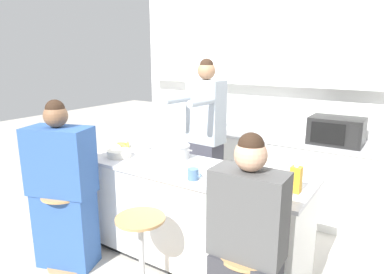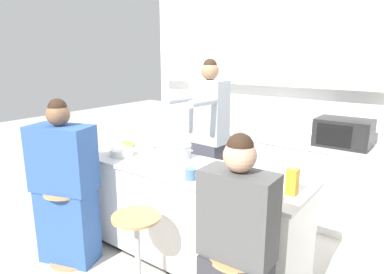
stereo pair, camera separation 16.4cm
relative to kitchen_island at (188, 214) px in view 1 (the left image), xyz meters
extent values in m
plane|color=#B2ADA3|center=(0.00, 0.00, -0.45)|extent=(16.00, 16.00, 0.00)
cube|color=silver|center=(0.00, 1.85, 0.90)|extent=(3.77, 0.06, 2.70)
cube|color=white|center=(0.00, 1.74, 1.38)|extent=(3.47, 0.16, 0.75)
cube|color=white|center=(0.00, 1.49, -0.01)|extent=(3.47, 0.63, 0.87)
cube|color=#BCBCC1|center=(0.00, 1.49, 0.44)|extent=(3.50, 0.66, 0.03)
cube|color=black|center=(0.00, 0.00, -0.42)|extent=(1.97, 0.56, 0.06)
cube|color=white|center=(0.00, 0.00, 0.01)|extent=(2.05, 0.64, 0.79)
cube|color=#BCBCC1|center=(0.00, 0.00, 0.42)|extent=(2.09, 0.68, 0.03)
cylinder|color=tan|center=(-0.84, -0.64, -0.44)|extent=(0.38, 0.38, 0.01)
cylinder|color=#B7BABC|center=(-0.84, -0.64, -0.11)|extent=(0.04, 0.04, 0.64)
cylinder|color=tan|center=(-0.84, -0.64, 0.22)|extent=(0.36, 0.36, 0.02)
cylinder|color=#B7BABC|center=(0.00, -0.62, -0.11)|extent=(0.04, 0.04, 0.64)
cylinder|color=tan|center=(0.00, -0.62, 0.22)|extent=(0.36, 0.36, 0.02)
cylinder|color=tan|center=(0.84, -0.60, 0.22)|extent=(0.36, 0.36, 0.02)
cube|color=#383842|center=(-0.20, 0.64, 0.02)|extent=(0.32, 0.24, 0.93)
cube|color=#9EA8B2|center=(-0.20, 0.64, 0.80)|extent=(0.37, 0.25, 0.64)
cylinder|color=#9EA8B2|center=(-0.37, 0.36, 0.94)|extent=(0.09, 0.36, 0.07)
cylinder|color=#9EA8B2|center=(-0.08, 0.34, 0.94)|extent=(0.09, 0.36, 0.07)
sphere|color=#936B4C|center=(-0.20, 0.64, 1.21)|extent=(0.19, 0.19, 0.18)
sphere|color=black|center=(-0.20, 0.64, 1.26)|extent=(0.15, 0.15, 0.14)
cube|color=#2D5193|center=(-0.85, -0.63, -0.11)|extent=(0.55, 0.41, 0.67)
cube|color=#2D5193|center=(-0.85, -0.63, 0.51)|extent=(0.60, 0.44, 0.57)
sphere|color=brown|center=(-0.85, -0.63, 0.89)|extent=(0.25, 0.25, 0.19)
sphere|color=black|center=(-0.85, -0.63, 0.94)|extent=(0.20, 0.20, 0.15)
cube|color=#4C4C4C|center=(0.84, -0.63, 0.49)|extent=(0.43, 0.23, 0.52)
sphere|color=tan|center=(0.84, -0.63, 0.84)|extent=(0.19, 0.19, 0.19)
sphere|color=black|center=(0.84, -0.63, 0.89)|extent=(0.15, 0.15, 0.15)
cylinder|color=#B7BABC|center=(-0.23, 0.16, 0.49)|extent=(0.24, 0.24, 0.12)
cylinder|color=#B7BABC|center=(-0.23, 0.16, 0.55)|extent=(0.25, 0.25, 0.01)
cylinder|color=#B7BABC|center=(-0.38, 0.16, 0.53)|extent=(0.05, 0.01, 0.01)
cylinder|color=#B7BABC|center=(-0.09, 0.16, 0.53)|extent=(0.05, 0.01, 0.01)
cylinder|color=silver|center=(-0.71, -0.10, 0.47)|extent=(0.22, 0.22, 0.07)
cylinder|color=white|center=(-0.71, 0.23, 0.47)|extent=(0.18, 0.18, 0.07)
cylinder|color=white|center=(0.18, 0.00, 0.47)|extent=(0.08, 0.08, 0.08)
torus|color=white|center=(0.24, 0.00, 0.48)|extent=(0.04, 0.01, 0.04)
cylinder|color=#4C7099|center=(0.20, -0.22, 0.48)|extent=(0.09, 0.09, 0.09)
torus|color=#4C7099|center=(0.26, -0.22, 0.48)|extent=(0.04, 0.01, 0.04)
ellipsoid|color=yellow|center=(-0.91, 0.16, 0.46)|extent=(0.13, 0.05, 0.06)
ellipsoid|color=yellow|center=(-0.94, 0.19, 0.46)|extent=(0.10, 0.12, 0.06)
ellipsoid|color=yellow|center=(-0.88, 0.19, 0.46)|extent=(0.11, 0.11, 0.06)
cube|color=gold|center=(0.93, -0.04, 0.53)|extent=(0.07, 0.07, 0.18)
cylinder|color=white|center=(0.93, -0.04, 0.63)|extent=(0.03, 0.03, 0.02)
cube|color=black|center=(0.90, 1.45, 0.59)|extent=(0.53, 0.37, 0.28)
cube|color=black|center=(0.86, 1.26, 0.59)|extent=(0.33, 0.01, 0.21)
cube|color=black|center=(1.10, 1.26, 0.59)|extent=(0.10, 0.01, 0.23)
cylinder|color=#A86042|center=(-0.57, 1.49, 0.50)|extent=(0.15, 0.15, 0.09)
sphere|color=#336633|center=(-0.57, 1.49, 0.62)|extent=(0.18, 0.18, 0.18)
camera|label=1|loc=(1.55, -2.30, 1.37)|focal=32.00mm
camera|label=2|loc=(1.68, -2.21, 1.37)|focal=32.00mm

